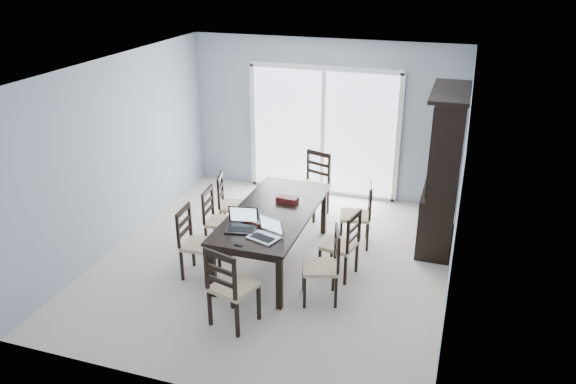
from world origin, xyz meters
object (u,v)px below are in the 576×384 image
object	(u,v)px
chair_right_mid	(346,238)
chair_left_near	(192,235)
dining_table	(274,216)
chair_right_far	(362,207)
chair_end_near	(227,280)
chair_left_far	(228,198)
cell_phone	(238,245)
hot_tub	(307,145)
chair_right_near	(328,258)
game_box	(287,199)
chair_left_mid	(215,213)
china_hutch	(444,172)
chair_end_far	(314,177)
laptop_silver	(263,234)
laptop_dark	(241,226)

from	to	relation	value
chair_right_mid	chair_left_near	bearing A→B (deg)	117.81
dining_table	chair_right_far	distance (m)	1.31
chair_left_near	chair_end_near	xyz separation A→B (m)	(0.87, -0.89, 0.04)
dining_table	chair_left_far	distance (m)	1.11
cell_phone	hot_tub	xyz separation A→B (m)	(-0.53, 4.61, -0.32)
dining_table	hot_tub	distance (m)	3.67
dining_table	chair_right_near	distance (m)	1.11
game_box	hot_tub	xyz separation A→B (m)	(-0.69, 3.29, -0.35)
chair_left_mid	cell_phone	distance (m)	1.38
chair_left_mid	chair_right_far	xyz separation A→B (m)	(1.89, 0.74, 0.03)
china_hutch	chair_right_near	bearing A→B (deg)	-120.77
chair_end_far	laptop_silver	size ratio (longest dim) A/B	2.82
laptop_dark	cell_phone	size ratio (longest dim) A/B	3.96
china_hutch	dining_table	bearing A→B (deg)	-148.29
chair_right_near	chair_right_far	bearing A→B (deg)	-22.73
dining_table	chair_left_mid	bearing A→B (deg)	173.60
chair_end_far	laptop_silver	distance (m)	2.41
laptop_silver	chair_right_mid	bearing A→B (deg)	57.89
chair_left_mid	laptop_dark	distance (m)	1.05
laptop_silver	hot_tub	world-z (taller)	laptop_silver
chair_right_far	laptop_dark	distance (m)	1.91
chair_right_mid	laptop_silver	distance (m)	1.11
chair_left_near	chair_left_mid	world-z (taller)	chair_left_near
chair_left_mid	chair_end_near	size ratio (longest dim) A/B	0.90
chair_right_mid	chair_end_far	size ratio (longest dim) A/B	0.90
chair_left_near	chair_left_far	xyz separation A→B (m)	(-0.05, 1.22, -0.01)
chair_end_far	chair_right_mid	bearing A→B (deg)	135.42
chair_right_near	chair_right_far	size ratio (longest dim) A/B	0.99
chair_right_near	chair_right_mid	distance (m)	0.57
chair_left_mid	laptop_dark	xyz separation A→B (m)	(0.70, -0.74, 0.27)
chair_left_far	laptop_dark	distance (m)	1.47
chair_right_mid	chair_left_far	bearing A→B (deg)	81.78
laptop_silver	hot_tub	bearing A→B (deg)	118.44
chair_right_far	game_box	distance (m)	1.08
chair_right_near	chair_end_far	xyz separation A→B (m)	(-0.80, 2.29, 0.05)
china_hutch	chair_left_far	size ratio (longest dim) A/B	2.10
chair_right_far	cell_phone	bearing A→B (deg)	138.08
chair_left_near	chair_end_near	world-z (taller)	chair_end_near
chair_left_near	hot_tub	bearing A→B (deg)	172.78
dining_table	chair_left_mid	distance (m)	0.90
chair_end_far	chair_right_far	bearing A→B (deg)	156.76
laptop_dark	hot_tub	xyz separation A→B (m)	(-0.42, 4.25, -0.38)
chair_left_mid	game_box	size ratio (longest dim) A/B	3.62
dining_table	chair_end_far	world-z (taller)	chair_end_far
chair_left_near	cell_phone	world-z (taller)	chair_left_near
dining_table	china_hutch	bearing A→B (deg)	31.71
chair_left_far	laptop_dark	world-z (taller)	chair_left_far
dining_table	chair_right_mid	distance (m)	0.99
chair_end_near	cell_phone	distance (m)	0.53
chair_right_far	chair_left_mid	bearing A→B (deg)	99.81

